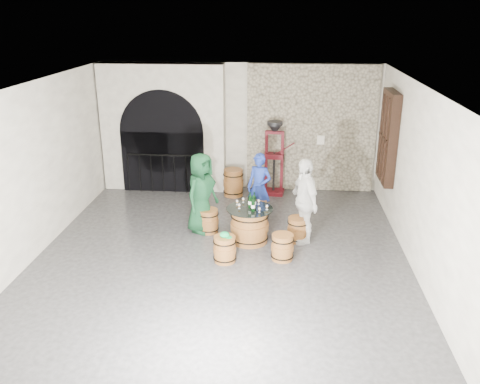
# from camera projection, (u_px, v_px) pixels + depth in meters

# --- Properties ---
(ground) EXTENTS (8.00, 8.00, 0.00)m
(ground) POSITION_uv_depth(u_px,v_px,m) (222.00, 256.00, 9.67)
(ground) COLOR #2B2B2D
(ground) RESTS_ON ground
(wall_back) EXTENTS (8.00, 0.00, 8.00)m
(wall_back) POSITION_uv_depth(u_px,v_px,m) (239.00, 127.00, 12.87)
(wall_back) COLOR silver
(wall_back) RESTS_ON ground
(wall_front) EXTENTS (8.00, 0.00, 8.00)m
(wall_front) POSITION_uv_depth(u_px,v_px,m) (175.00, 294.00, 5.38)
(wall_front) COLOR silver
(wall_front) RESTS_ON ground
(wall_left) EXTENTS (0.00, 8.00, 8.00)m
(wall_left) POSITION_uv_depth(u_px,v_px,m) (33.00, 171.00, 9.40)
(wall_left) COLOR silver
(wall_left) RESTS_ON ground
(wall_right) EXTENTS (0.00, 8.00, 8.00)m
(wall_right) POSITION_uv_depth(u_px,v_px,m) (420.00, 182.00, 8.85)
(wall_right) COLOR silver
(wall_right) RESTS_ON ground
(ceiling) EXTENTS (8.00, 8.00, 0.00)m
(ceiling) POSITION_uv_depth(u_px,v_px,m) (219.00, 86.00, 8.58)
(ceiling) COLOR beige
(ceiling) RESTS_ON wall_back
(stone_facing_panel) EXTENTS (3.20, 0.12, 3.18)m
(stone_facing_panel) POSITION_uv_depth(u_px,v_px,m) (311.00, 129.00, 12.67)
(stone_facing_panel) COLOR tan
(stone_facing_panel) RESTS_ON ground
(arched_opening) EXTENTS (3.10, 0.60, 3.19)m
(arched_opening) POSITION_uv_depth(u_px,v_px,m) (164.00, 129.00, 12.78)
(arched_opening) COLOR silver
(arched_opening) RESTS_ON ground
(shuttered_window) EXTENTS (0.23, 1.10, 2.00)m
(shuttered_window) POSITION_uv_depth(u_px,v_px,m) (388.00, 137.00, 11.04)
(shuttered_window) COLOR black
(shuttered_window) RESTS_ON wall_right
(barrel_table) EXTENTS (0.93, 0.93, 0.72)m
(barrel_table) POSITION_uv_depth(u_px,v_px,m) (250.00, 225.00, 10.15)
(barrel_table) COLOR brown
(barrel_table) RESTS_ON ground
(barrel_stool_left) EXTENTS (0.44, 0.44, 0.50)m
(barrel_stool_left) POSITION_uv_depth(u_px,v_px,m) (208.00, 221.00, 10.63)
(barrel_stool_left) COLOR brown
(barrel_stool_left) RESTS_ON ground
(barrel_stool_far) EXTENTS (0.44, 0.44, 0.50)m
(barrel_stool_far) POSITION_uv_depth(u_px,v_px,m) (258.00, 212.00, 11.09)
(barrel_stool_far) COLOR brown
(barrel_stool_far) RESTS_ON ground
(barrel_stool_right) EXTENTS (0.44, 0.44, 0.50)m
(barrel_stool_right) POSITION_uv_depth(u_px,v_px,m) (298.00, 229.00, 10.22)
(barrel_stool_right) COLOR brown
(barrel_stool_right) RESTS_ON ground
(barrel_stool_near_right) EXTENTS (0.44, 0.44, 0.50)m
(barrel_stool_near_right) POSITION_uv_depth(u_px,v_px,m) (282.00, 247.00, 9.47)
(barrel_stool_near_right) COLOR brown
(barrel_stool_near_right) RESTS_ON ground
(barrel_stool_near_left) EXTENTS (0.44, 0.44, 0.50)m
(barrel_stool_near_left) POSITION_uv_depth(u_px,v_px,m) (225.00, 249.00, 9.39)
(barrel_stool_near_left) COLOR brown
(barrel_stool_near_left) RESTS_ON ground
(green_cap) EXTENTS (0.23, 0.18, 0.10)m
(green_cap) POSITION_uv_depth(u_px,v_px,m) (225.00, 235.00, 9.29)
(green_cap) COLOR #0E9B49
(green_cap) RESTS_ON barrel_stool_near_left
(person_green) EXTENTS (0.88, 0.99, 1.70)m
(person_green) POSITION_uv_depth(u_px,v_px,m) (202.00, 193.00, 10.50)
(person_green) COLOR #0F381E
(person_green) RESTS_ON ground
(person_blue) EXTENTS (0.65, 0.55, 1.52)m
(person_blue) POSITION_uv_depth(u_px,v_px,m) (259.00, 187.00, 11.08)
(person_blue) COLOR navy
(person_blue) RESTS_ON ground
(person_white) EXTENTS (0.77, 1.10, 1.74)m
(person_white) POSITION_uv_depth(u_px,v_px,m) (304.00, 201.00, 10.01)
(person_white) COLOR silver
(person_white) RESTS_ON ground
(wine_bottle_left) EXTENTS (0.08, 0.08, 0.32)m
(wine_bottle_left) POSITION_uv_depth(u_px,v_px,m) (250.00, 201.00, 10.04)
(wine_bottle_left) COLOR black
(wine_bottle_left) RESTS_ON barrel_table
(wine_bottle_center) EXTENTS (0.08, 0.08, 0.32)m
(wine_bottle_center) POSITION_uv_depth(u_px,v_px,m) (253.00, 205.00, 9.85)
(wine_bottle_center) COLOR black
(wine_bottle_center) RESTS_ON barrel_table
(wine_bottle_right) EXTENTS (0.08, 0.08, 0.32)m
(wine_bottle_right) POSITION_uv_depth(u_px,v_px,m) (254.00, 201.00, 10.03)
(wine_bottle_right) COLOR black
(wine_bottle_right) RESTS_ON barrel_table
(tasting_glass_a) EXTENTS (0.05, 0.05, 0.10)m
(tasting_glass_a) POSITION_uv_depth(u_px,v_px,m) (239.00, 206.00, 10.01)
(tasting_glass_a) COLOR #B96D24
(tasting_glass_a) RESTS_ON barrel_table
(tasting_glass_b) EXTENTS (0.05, 0.05, 0.10)m
(tasting_glass_b) POSITION_uv_depth(u_px,v_px,m) (267.00, 207.00, 9.95)
(tasting_glass_b) COLOR #B96D24
(tasting_glass_b) RESTS_ON barrel_table
(tasting_glass_c) EXTENTS (0.05, 0.05, 0.10)m
(tasting_glass_c) POSITION_uv_depth(u_px,v_px,m) (243.00, 200.00, 10.32)
(tasting_glass_c) COLOR #B96D24
(tasting_glass_c) RESTS_ON barrel_table
(tasting_glass_d) EXTENTS (0.05, 0.05, 0.10)m
(tasting_glass_d) POSITION_uv_depth(u_px,v_px,m) (259.00, 202.00, 10.23)
(tasting_glass_d) COLOR #B96D24
(tasting_glass_d) RESTS_ON barrel_table
(tasting_glass_e) EXTENTS (0.05, 0.05, 0.10)m
(tasting_glass_e) POSITION_uv_depth(u_px,v_px,m) (259.00, 210.00, 9.82)
(tasting_glass_e) COLOR #B96D24
(tasting_glass_e) RESTS_ON barrel_table
(tasting_glass_f) EXTENTS (0.05, 0.05, 0.10)m
(tasting_glass_f) POSITION_uv_depth(u_px,v_px,m) (237.00, 202.00, 10.20)
(tasting_glass_f) COLOR #B96D24
(tasting_glass_f) RESTS_ON barrel_table
(side_barrel) EXTENTS (0.51, 0.51, 0.68)m
(side_barrel) POSITION_uv_depth(u_px,v_px,m) (233.00, 183.00, 12.68)
(side_barrel) COLOR brown
(side_barrel) RESTS_ON ground
(corking_press) EXTENTS (0.78, 0.47, 1.87)m
(corking_press) POSITION_uv_depth(u_px,v_px,m) (274.00, 153.00, 12.52)
(corking_press) COLOR #520D18
(corking_press) RESTS_ON ground
(control_box) EXTENTS (0.18, 0.10, 0.22)m
(control_box) POSITION_uv_depth(u_px,v_px,m) (321.00, 140.00, 12.66)
(control_box) COLOR silver
(control_box) RESTS_ON wall_back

